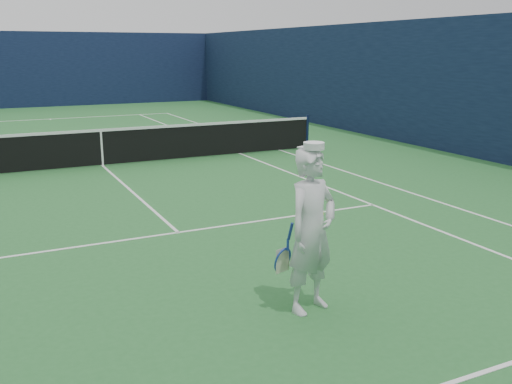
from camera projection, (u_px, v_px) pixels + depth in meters
ground at (103, 166)px, 15.38m from camera, size 80.00×80.00×0.00m
court_markings at (103, 166)px, 15.38m from camera, size 11.03×23.83×0.01m
windscreen_fence at (98, 91)px, 14.89m from camera, size 20.12×36.12×4.00m
tennis_net at (102, 146)px, 15.24m from camera, size 12.88×0.09×1.07m
tennis_player at (312, 231)px, 6.68m from camera, size 0.90×0.67×2.04m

